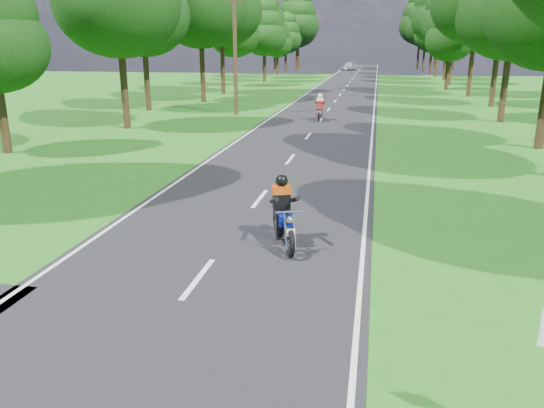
# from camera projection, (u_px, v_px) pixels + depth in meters

# --- Properties ---
(ground) EXTENTS (160.00, 160.00, 0.00)m
(ground) POSITION_uv_depth(u_px,v_px,m) (161.00, 328.00, 9.06)
(ground) COLOR #1C6116
(ground) RESTS_ON ground
(main_road) EXTENTS (7.00, 140.00, 0.02)m
(main_road) POSITION_uv_depth(u_px,v_px,m) (344.00, 90.00, 56.04)
(main_road) COLOR black
(main_road) RESTS_ON ground
(road_markings) EXTENTS (7.40, 140.00, 0.01)m
(road_markings) POSITION_uv_depth(u_px,v_px,m) (342.00, 91.00, 54.30)
(road_markings) COLOR silver
(road_markings) RESTS_ON main_road
(treeline) EXTENTS (40.00, 115.35, 14.78)m
(treeline) POSITION_uv_depth(u_px,v_px,m) (364.00, 12.00, 62.84)
(treeline) COLOR black
(treeline) RESTS_ON ground
(telegraph_pole) EXTENTS (1.20, 0.26, 8.00)m
(telegraph_pole) POSITION_uv_depth(u_px,v_px,m) (235.00, 53.00, 35.29)
(telegraph_pole) COLOR #382616
(telegraph_pole) RESTS_ON ground
(rider_near_blue) EXTENTS (1.33, 2.12, 1.68)m
(rider_near_blue) POSITION_uv_depth(u_px,v_px,m) (283.00, 211.00, 12.59)
(rider_near_blue) COLOR navy
(rider_near_blue) RESTS_ON main_road
(rider_far_red) EXTENTS (0.80, 2.04, 1.67)m
(rider_far_red) POSITION_uv_depth(u_px,v_px,m) (320.00, 107.00, 33.28)
(rider_far_red) COLOR #9B0B0E
(rider_far_red) RESTS_ON main_road
(distant_car) EXTENTS (3.06, 4.73, 1.50)m
(distant_car) POSITION_uv_depth(u_px,v_px,m) (349.00, 66.00, 97.65)
(distant_car) COLOR silver
(distant_car) RESTS_ON main_road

